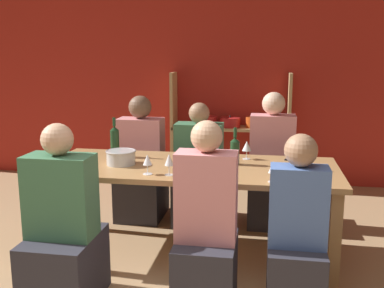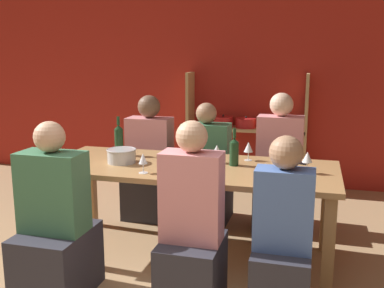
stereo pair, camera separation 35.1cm
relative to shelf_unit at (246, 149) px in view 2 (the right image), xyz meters
name	(u,v)px [view 2 (the right image)]	position (x,y,z in m)	size (l,w,h in m)	color
wall_back_red	(224,75)	(-0.33, 0.20, 0.89)	(8.80, 0.06, 2.70)	red
shelf_unit	(246,149)	(0.00, 0.00, 0.00)	(1.44, 0.30, 1.39)	tan
dining_table	(189,176)	(-0.14, -2.06, 0.20)	(2.29, 0.92, 0.75)	#AD7F4C
mixing_bowl	(122,155)	(-0.68, -2.12, 0.35)	(0.24, 0.24, 0.11)	#B7BABC
wine_bottle_green	(119,139)	(-0.82, -1.86, 0.42)	(0.08, 0.08, 0.33)	#19381E
wine_bottle_dark	(234,151)	(0.20, -1.98, 0.40)	(0.07, 0.07, 0.29)	#19381E
wine_glass_white_a	(164,160)	(-0.24, -2.38, 0.40)	(0.07, 0.07, 0.16)	white
wine_glass_white_b	(217,150)	(0.05, -1.93, 0.39)	(0.08, 0.08, 0.15)	white
wine_glass_red_a	(200,140)	(-0.15, -1.67, 0.42)	(0.07, 0.07, 0.19)	white
wine_glass_white_c	(249,148)	(0.28, -1.78, 0.39)	(0.07, 0.07, 0.15)	white
wine_glass_empty_a	(307,158)	(0.75, -2.07, 0.40)	(0.07, 0.07, 0.16)	white
wine_glass_red_b	(59,153)	(-1.06, -2.42, 0.41)	(0.06, 0.06, 0.18)	white
wine_glass_red_c	(143,160)	(-0.40, -2.38, 0.39)	(0.07, 0.07, 0.15)	white
wine_glass_red_d	(266,170)	(0.49, -2.43, 0.39)	(0.07, 0.07, 0.15)	white
cell_phone	(297,162)	(0.67, -1.76, 0.29)	(0.16, 0.11, 0.01)	black
person_near_a	(192,242)	(0.09, -2.82, -0.01)	(0.37, 0.47, 1.22)	#2D2D38
person_far_a	(279,179)	(0.50, -1.24, 0.00)	(0.41, 0.52, 1.26)	#2D2D38
person_near_b	(56,234)	(-0.83, -2.88, -0.03)	(0.43, 0.53, 1.19)	#2D2D38
person_far_b	(150,172)	(-0.77, -1.26, -0.02)	(0.44, 0.54, 1.21)	#2D2D38
person_near_c	(282,254)	(0.64, -2.80, -0.03)	(0.34, 0.43, 1.15)	#2D2D38
person_far_c	(206,180)	(-0.19, -1.29, -0.05)	(0.45, 0.56, 1.16)	#2D2D38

